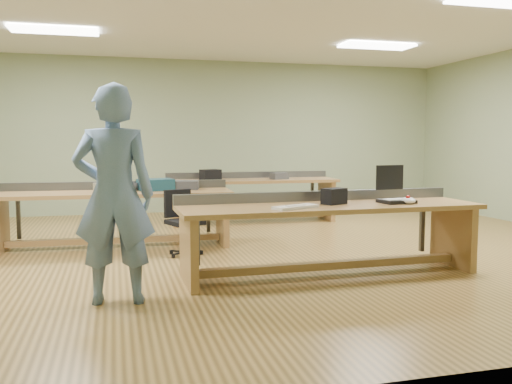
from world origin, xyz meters
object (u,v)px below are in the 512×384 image
laptop_base (396,201)px  task_chair (183,231)px  drinks_can (96,188)px  workbench_front (329,222)px  workbench_back (252,190)px  parts_bin_grey (182,185)px  mug (134,187)px  parts_bin_teal (156,185)px  workbench_mid (116,205)px  camera_bag (334,196)px  person (114,195)px

laptop_base → task_chair: (-2.13, 1.42, -0.47)m
laptop_base → task_chair: size_ratio=0.42×
task_chair → drinks_can: (-1.06, 0.66, 0.52)m
workbench_front → workbench_back: bearing=87.2°
parts_bin_grey → mug: bearing=-176.5°
workbench_back → mug: 2.69m
workbench_front → parts_bin_teal: bearing=127.6°
mug → drinks_can: 0.50m
workbench_mid → parts_bin_grey: bearing=6.6°
laptop_base → parts_bin_grey: size_ratio=0.77×
workbench_mid → camera_bag: bearing=-40.2°
task_chair → parts_bin_grey: (0.09, 0.79, 0.51)m
mug → workbench_mid: bearing=-174.2°
workbench_front → camera_bag: bearing=-3.2°
workbench_mid → person: person is taller
workbench_front → parts_bin_teal: parts_bin_teal is taller
workbench_mid → task_chair: size_ratio=3.82×
workbench_front → laptop_base: size_ratio=9.42×
camera_bag → task_chair: (-1.44, 1.35, -0.54)m
workbench_back → parts_bin_grey: bearing=-129.7°
person → parts_bin_grey: person is taller
workbench_back → parts_bin_grey: size_ratio=6.62×
drinks_can → mug: bearing=11.0°
person → task_chair: person is taller
person → camera_bag: size_ratio=7.65×
workbench_front → parts_bin_grey: parts_bin_grey is taller
task_chair → mug: size_ratio=6.19×
camera_bag → person: bearing=167.7°
workbench_mid → drinks_can: 0.36m
workbench_back → parts_bin_teal: parts_bin_teal is taller
workbench_front → parts_bin_teal: (-1.66, 2.09, 0.26)m
parts_bin_grey → drinks_can: size_ratio=3.60×
workbench_mid → task_chair: bearing=-39.5°
workbench_mid → laptop_base: size_ratio=9.04×
task_chair → drinks_can: bearing=125.3°
person → drinks_can: bearing=-78.5°
workbench_back → person: (-2.33, -4.28, 0.40)m
parts_bin_grey → drinks_can: drinks_can is taller
workbench_back → mug: workbench_back is taller
workbench_front → camera_bag: 0.28m
camera_bag → mug: size_ratio=1.91×
task_chair → person: bearing=-136.9°
workbench_front → workbench_mid: (-2.19, 2.07, -0.00)m
laptop_base → mug: bearing=135.5°
parts_bin_teal → mug: (-0.29, 0.01, -0.03)m
task_chair → camera_bag: bearing=-65.9°
parts_bin_grey → drinks_can: 1.15m
workbench_front → person: 2.29m
laptop_base → drinks_can: size_ratio=2.76×
workbench_mid → task_chair: (0.81, -0.73, -0.26)m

